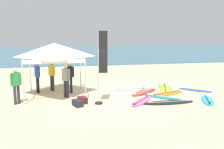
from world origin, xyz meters
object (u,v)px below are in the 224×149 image
Objects in this scene: surfboard_white at (130,89)px; surfboard_red at (144,92)px; canopy_tent at (55,50)px; surfboard_teal at (162,97)px; surfboard_blue at (195,90)px; person_grey at (66,78)px; person_blue at (37,75)px; person_black at (69,75)px; gear_bag_near_tent at (83,100)px; surfboard_pink at (141,101)px; gear_bag_by_pole at (78,103)px; surfboard_cyan at (207,100)px; person_yellow at (52,74)px; banner_flag at (101,70)px; person_green at (16,83)px; surfboard_lime at (165,88)px; surfboard_orange at (167,93)px; surfboard_black at (169,102)px; surfboard_yellow at (165,88)px.

surfboard_red is at bearing -55.77° from surfboard_white.
surfboard_teal is (5.29, -1.49, -2.35)m from canopy_tent.
surfboard_blue is 0.97× the size of person_grey.
person_blue reaches higher than surfboard_blue.
gear_bag_near_tent is at bearing -75.85° from person_black.
surfboard_red is at bearing -11.39° from person_blue.
surfboard_pink is 1.15× the size of person_blue.
gear_bag_by_pole is (-6.81, -1.74, 0.10)m from surfboard_blue.
gear_bag_near_tent is (1.24, -1.66, -2.25)m from canopy_tent.
surfboard_cyan is 8.35m from person_yellow.
banner_flag is (3.05, -2.81, 0.59)m from person_blue.
person_black is (1.70, -0.44, 0.00)m from person_blue.
person_green is at bearing 169.24° from banner_flag.
surfboard_blue is 0.97× the size of person_black.
surfboard_cyan is 1.16× the size of person_blue.
surfboard_pink is at bearing -37.20° from person_yellow.
surfboard_red is at bearing 2.36° from person_grey.
surfboard_orange is at bearing -109.19° from surfboard_lime.
canopy_tent is at bearing 154.41° from surfboard_black.
person_green is at bearing -110.05° from person_blue.
surfboard_blue is 0.97× the size of person_yellow.
surfboard_orange and surfboard_black have the same top height.
surfboard_blue is 3.32m from surfboard_black.
surfboard_cyan is at bearing -71.06° from surfboard_yellow.
surfboard_yellow is at bearing -115.40° from surfboard_lime.
surfboard_orange is 7.68m from person_green.
person_blue reaches higher than surfboard_white.
surfboard_red is 1.25m from surfboard_orange.
banner_flag reaches higher than surfboard_orange.
gear_bag_by_pole reaches higher than surfboard_white.
surfboard_teal is at bearing -156.37° from surfboard_blue.
surfboard_orange is 1.37× the size of person_yellow.
banner_flag reaches higher than person_black.
person_black is at bearing 33.75° from person_green.
person_green is 2.85× the size of gear_bag_by_pole.
person_black is at bearing 166.41° from surfboard_orange.
surfboard_black is at bearing -94.54° from surfboard_teal.
surfboard_black is at bearing -140.91° from surfboard_blue.
canopy_tent is 6.37m from surfboard_orange.
surfboard_yellow is (6.24, 0.30, -2.35)m from canopy_tent.
surfboard_teal is at bearing -60.90° from surfboard_white.
surfboard_teal is at bearing -64.88° from surfboard_red.
canopy_tent is 1.17× the size of surfboard_black.
canopy_tent reaches higher than person_blue.
surfboard_red is 3.75m from gear_bag_near_tent.
person_green is 2.96m from person_black.
person_black is (-4.49, 2.89, 0.95)m from surfboard_black.
person_yellow is at bearing 125.81° from banner_flag.
surfboard_pink is at bearing -156.78° from surfboard_blue.
person_blue is at bearing 150.31° from surfboard_pink.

